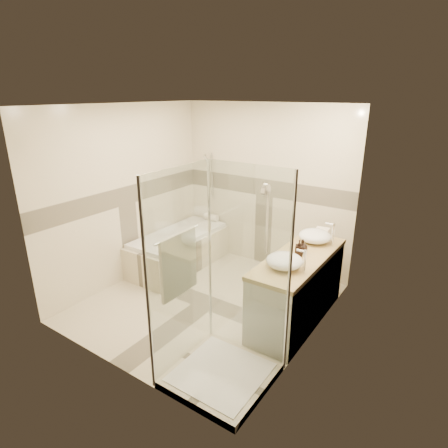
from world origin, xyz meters
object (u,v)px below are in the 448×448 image
Objects in this scene: vessel_sink_near at (315,236)px; vanity at (297,288)px; vessel_sink_far at (284,261)px; amenity_bottle_b at (302,246)px; bathtub at (179,248)px; shower_enclosure at (216,327)px; amenity_bottle_a at (299,248)px.

vanity is at bearing -87.71° from vessel_sink_near.
amenity_bottle_b is (0.00, 0.48, 0.00)m from vessel_sink_far.
vessel_sink_far reaches higher than bathtub.
shower_enclosure is at bearing -106.94° from vessel_sink_far.
vessel_sink_far reaches higher than vanity.
bathtub is at bearing -176.00° from vessel_sink_near.
amenity_bottle_b is (0.00, 0.10, -0.01)m from amenity_bottle_a.
shower_enclosure reaches higher than vanity.
shower_enclosure reaches higher than bathtub.
vanity is 8.70× the size of amenity_bottle_a.
vanity is 10.14× the size of amenity_bottle_b.
amenity_bottle_b is at bearing 90.00° from amenity_bottle_a.
bathtub is 2.23m from amenity_bottle_b.
shower_enclosure reaches higher than vessel_sink_near.
vanity is 0.71m from vessel_sink_near.
bathtub is 2.33m from vessel_sink_far.
vessel_sink_near is at bearing 81.24° from shower_enclosure.
vessel_sink_near is at bearing 4.00° from bathtub.
bathtub is 2.18m from vanity.
vanity is at bearing 86.95° from vessel_sink_far.
vanity is at bearing -79.46° from amenity_bottle_b.
vanity is 1.31m from shower_enclosure.
amenity_bottle_a reaches higher than vessel_sink_near.
amenity_bottle_a reaches higher than amenity_bottle_b.
amenity_bottle_b is (-0.02, 0.11, 0.50)m from vanity.
vessel_sink_far is 2.48× the size of amenity_bottle_b.
vanity is 4.03× the size of vessel_sink_near.
amenity_bottle_a is (0.00, 0.38, 0.01)m from vessel_sink_far.
vanity is 0.52m from amenity_bottle_a.
vessel_sink_far is (2.13, -0.73, 0.62)m from bathtub.
vessel_sink_near is 2.16× the size of amenity_bottle_a.
bathtub is 10.64× the size of amenity_bottle_b.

